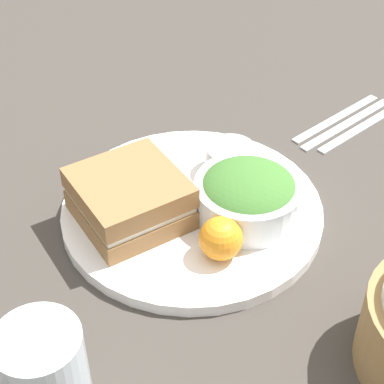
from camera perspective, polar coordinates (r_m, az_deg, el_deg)
The scene contains 10 objects.
ground_plane at distance 0.72m, azimuth 0.00°, elevation -2.06°, with size 4.00×4.00×0.00m, color #3D3833.
plate at distance 0.72m, azimuth 0.00°, elevation -1.64°, with size 0.29×0.29×0.01m, color white.
sandwich at distance 0.68m, azimuth -5.56°, elevation -0.59°, with size 0.13×0.13×0.05m.
salad_bowl at distance 0.69m, azimuth 5.02°, elevation -0.21°, with size 0.12×0.12×0.05m.
dressing_cup at distance 0.75m, azimuth 3.45°, elevation 2.92°, with size 0.06×0.06×0.03m, color #99999E.
orange_wedge at distance 0.65m, azimuth 2.91°, elevation -4.05°, with size 0.05×0.05×0.05m, color orange.
drink_glass at distance 0.53m, azimuth -12.80°, elevation -16.11°, with size 0.07×0.07×0.11m, color silver.
fork at distance 0.90m, azimuth 12.73°, elevation 6.46°, with size 0.17×0.01×0.01m, color #B2B2B7.
knife at distance 0.89m, azimuth 13.63°, elevation 5.95°, with size 0.17×0.01×0.01m, color #B2B2B7.
spoon at distance 0.88m, azimuth 14.53°, elevation 5.43°, with size 0.15×0.01×0.01m, color #B2B2B7.
Camera 1 is at (0.19, 0.50, 0.49)m, focal length 60.00 mm.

